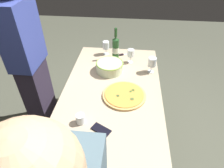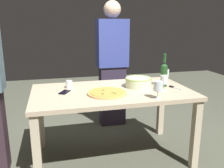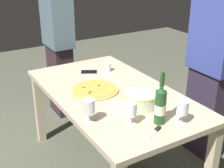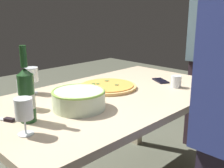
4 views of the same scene
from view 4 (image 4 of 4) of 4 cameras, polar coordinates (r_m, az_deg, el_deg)
dining_table at (r=1.73m, az=-0.00°, el=-5.09°), size 1.60×0.90×0.75m
pizza at (r=1.83m, az=-0.90°, el=-0.49°), size 0.38×0.38×0.03m
serving_bowl at (r=1.45m, az=-6.94°, el=-3.06°), size 0.28×0.28×0.10m
wine_bottle at (r=1.31m, az=-17.38°, el=-2.10°), size 0.07×0.07×0.36m
wine_glass_near_pizza at (r=1.50m, az=-17.82°, el=-0.97°), size 0.07×0.07×0.16m
wine_glass_by_bottle at (r=1.18m, az=-17.91°, el=-5.10°), size 0.08×0.08×0.16m
wine_glass_far_left at (r=1.76m, az=-16.43°, el=1.63°), size 0.08×0.08×0.16m
cup_amber at (r=1.89m, az=13.23°, el=0.51°), size 0.07×0.07×0.08m
cell_phone at (r=2.03m, az=10.08°, el=0.68°), size 0.13×0.16×0.01m
pizza_knife at (r=1.40m, az=-21.55°, el=-6.85°), size 0.08×0.15×0.02m
person_host at (r=2.65m, az=19.46°, el=5.43°), size 0.40×0.24×1.66m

